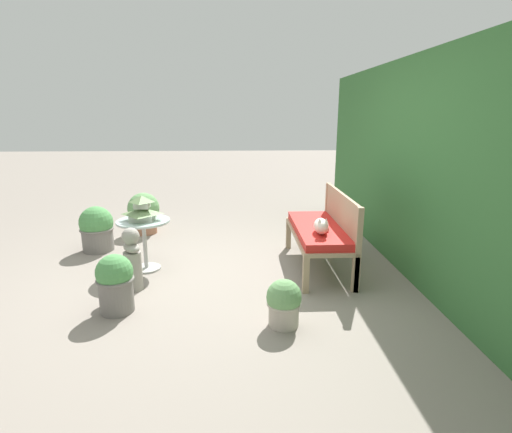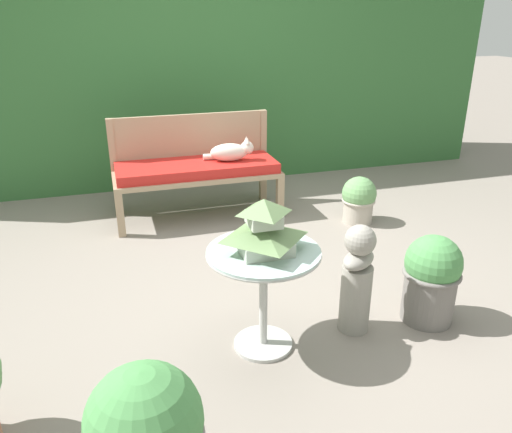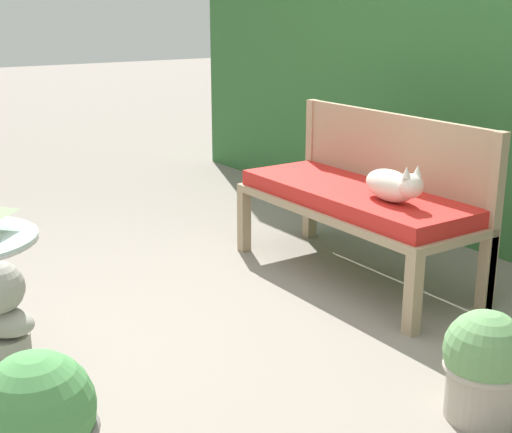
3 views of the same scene
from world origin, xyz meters
name	(u,v)px [view 1 (image 1 of 3)]	position (x,y,z in m)	size (l,w,h in m)	color
ground	(209,277)	(0.00, 0.00, 0.00)	(30.00, 30.00, 0.00)	gray
foliage_hedge_back	(456,169)	(0.00, 2.58, 1.15)	(6.40, 0.94, 2.29)	#336633
garden_bench	(318,232)	(-0.24, 1.22, 0.41)	(1.41, 0.55, 0.49)	tan
bench_backrest	(341,215)	(-0.24, 1.47, 0.61)	(1.41, 0.06, 0.86)	tan
cat	(322,226)	(0.07, 1.19, 0.57)	(0.43, 0.21, 0.20)	silver
patio_table	(144,231)	(-0.26, -0.72, 0.45)	(0.58, 0.58, 0.57)	#B7B7B2
pagoda_birdhouse	(142,210)	(-0.26, -0.72, 0.69)	(0.34, 0.34, 0.27)	#B2BCA8
garden_bust	(132,259)	(0.28, -0.72, 0.33)	(0.27, 0.25, 0.64)	gray
potted_plant_table_far	(115,282)	(0.74, -0.76, 0.27)	(0.33, 0.33, 0.53)	slate
potted_plant_bench_right	(284,303)	(1.05, 0.69, 0.20)	(0.29, 0.29, 0.40)	#ADA393
potted_plant_patio_mid	(97,229)	(-0.93, -1.48, 0.29)	(0.42, 0.42, 0.58)	slate
potted_plant_bench_left	(144,213)	(-1.67, -1.05, 0.31)	(0.45, 0.45, 0.60)	#9E664C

